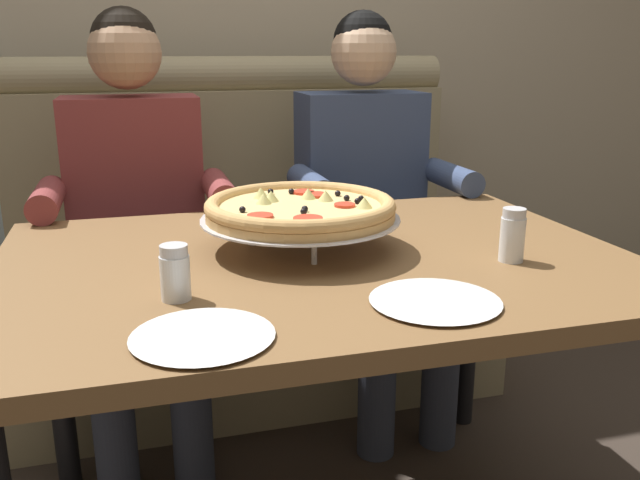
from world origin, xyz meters
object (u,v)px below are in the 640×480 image
Objects in this scene: dining_table at (318,291)px; diner_right at (370,192)px; pizza at (300,209)px; shaker_pepper_flakes at (175,277)px; plate_near_right at (435,298)px; plate_near_left at (202,332)px; booth_bench at (247,268)px; diner_left at (137,206)px; shaker_parmesan at (512,239)px.

diner_right is at bearing 61.66° from dining_table.
pizza is at bearing 108.76° from dining_table.
shaker_pepper_flakes is 0.46m from plate_near_right.
booth_bench is at bearing 77.74° from plate_near_left.
dining_table is at bearing -61.66° from diner_left.
diner_left is 2.91× the size of pizza.
diner_right reaches higher than plate_near_left.
booth_bench is 1.31m from plate_near_right.
diner_left is at bearing 116.11° from plate_near_right.
pizza is 0.38m from shaker_pepper_flakes.
plate_near_right is at bearing -63.89° from diner_left.
plate_near_right is at bearing -69.28° from pizza.
booth_bench reaches higher than shaker_parmesan.
diner_right is 5.70× the size of plate_near_left.
booth_bench is 1.22× the size of dining_table.
shaker_pepper_flakes reaches higher than dining_table.
pizza is 4.36× the size of shaker_pepper_flakes.
pizza is at bearing 58.25° from plate_near_left.
pizza is at bearing -122.20° from diner_right.
shaker_pepper_flakes reaches higher than plate_near_right.
shaker_pepper_flakes is at bearing -128.26° from diner_right.
diner_left is at bearing 118.34° from dining_table.
dining_table is 0.43m from shaker_parmesan.
plate_near_right is at bearing -103.61° from diner_right.
plate_near_right is at bearing -145.10° from shaker_parmesan.
plate_near_left is at bearing -81.72° from shaker_pepper_flakes.
shaker_parmesan is 1.13× the size of shaker_pepper_flakes.
dining_table is 0.35m from plate_near_right.
dining_table is 0.38m from shaker_pepper_flakes.
pizza is (-0.39, -0.61, 0.11)m from diner_right.
pizza reaches higher than plate_near_right.
shaker_pepper_flakes is (-0.31, -0.18, 0.12)m from dining_table.
diner_right is at bearing 91.05° from shaker_parmesan.
dining_table is 5.77× the size of plate_near_right.
shaker_parmesan reaches higher than shaker_pepper_flakes.
plate_near_left is (-0.66, -0.22, -0.04)m from shaker_parmesan.
diner_right is 12.71× the size of shaker_pepper_flakes.
shaker_pepper_flakes is at bearing -105.42° from booth_bench.
pizza is at bearing 153.00° from shaker_parmesan.
shaker_pepper_flakes reaches higher than plate_near_left.
pizza reaches higher than shaker_parmesan.
shaker_parmesan is 0.49× the size of plate_near_right.
pizza is at bearing -60.76° from diner_left.
shaker_parmesan is at bearing 18.22° from plate_near_left.
pizza is at bearing 110.72° from plate_near_right.
plate_near_left is 0.41m from plate_near_right.
diner_right is 0.73m from pizza.
shaker_pepper_flakes is 0.43× the size of plate_near_right.
booth_bench is at bearing 109.31° from shaker_parmesan.
shaker_parmesan reaches higher than plate_near_left.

